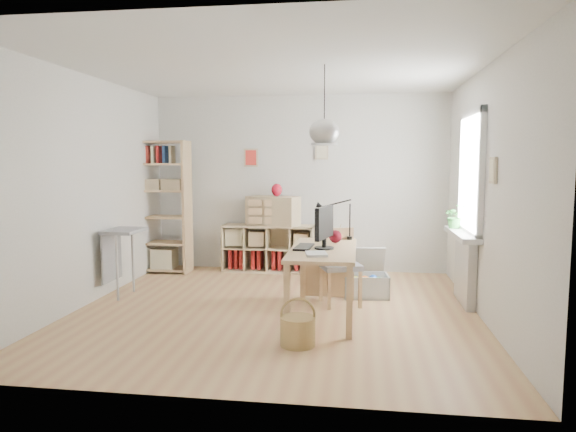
# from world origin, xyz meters

# --- Properties ---
(ground) EXTENTS (4.50, 4.50, 0.00)m
(ground) POSITION_xyz_m (0.00, 0.00, 0.00)
(ground) COLOR tan
(ground) RESTS_ON ground
(room_shell) EXTENTS (4.50, 4.50, 4.50)m
(room_shell) POSITION_xyz_m (0.55, -0.15, 2.00)
(room_shell) COLOR white
(room_shell) RESTS_ON ground
(window_unit) EXTENTS (0.07, 1.16, 1.46)m
(window_unit) POSITION_xyz_m (2.23, 0.60, 1.55)
(window_unit) COLOR white
(window_unit) RESTS_ON ground
(radiator) EXTENTS (0.10, 0.80, 0.80)m
(radiator) POSITION_xyz_m (2.19, 0.60, 0.40)
(radiator) COLOR silver
(radiator) RESTS_ON ground
(windowsill) EXTENTS (0.22, 1.20, 0.06)m
(windowsill) POSITION_xyz_m (2.14, 0.60, 0.83)
(windowsill) COLOR white
(windowsill) RESTS_ON radiator
(desk) EXTENTS (0.70, 1.50, 0.75)m
(desk) POSITION_xyz_m (0.55, -0.15, 0.66)
(desk) COLOR tan
(desk) RESTS_ON ground
(cube_shelf) EXTENTS (1.40, 0.38, 0.72)m
(cube_shelf) POSITION_xyz_m (-0.47, 2.08, 0.30)
(cube_shelf) COLOR tan
(cube_shelf) RESTS_ON ground
(tall_bookshelf) EXTENTS (0.80, 0.38, 2.00)m
(tall_bookshelf) POSITION_xyz_m (-2.04, 1.80, 1.09)
(tall_bookshelf) COLOR tan
(tall_bookshelf) RESTS_ON ground
(side_table) EXTENTS (0.40, 0.55, 0.85)m
(side_table) POSITION_xyz_m (-2.04, 0.35, 0.67)
(side_table) COLOR #9A9A9D
(side_table) RESTS_ON ground
(chair) EXTENTS (0.55, 0.55, 0.89)m
(chair) POSITION_xyz_m (0.70, 0.39, 0.51)
(chair) COLOR #9A9A9D
(chair) RESTS_ON ground
(wicker_basket) EXTENTS (0.33, 0.32, 0.45)m
(wicker_basket) POSITION_xyz_m (0.39, -1.09, 0.15)
(wicker_basket) COLOR #A17E49
(wicker_basket) RESTS_ON ground
(storage_chest) EXTENTS (0.60, 0.67, 0.58)m
(storage_chest) POSITION_xyz_m (1.03, 0.79, 0.19)
(storage_chest) COLOR silver
(storage_chest) RESTS_ON ground
(monitor) EXTENTS (0.21, 0.52, 0.46)m
(monitor) POSITION_xyz_m (0.56, -0.18, 1.01)
(monitor) COLOR black
(monitor) RESTS_ON desk
(keyboard) EXTENTS (0.20, 0.45, 0.02)m
(keyboard) POSITION_xyz_m (0.34, -0.15, 0.76)
(keyboard) COLOR black
(keyboard) RESTS_ON desk
(task_lamp) EXTENTS (0.43, 0.16, 0.46)m
(task_lamp) POSITION_xyz_m (0.61, 0.46, 1.07)
(task_lamp) COLOR black
(task_lamp) RESTS_ON desk
(yarn_ball) EXTENTS (0.15, 0.15, 0.15)m
(yarn_ball) POSITION_xyz_m (0.66, 0.25, 0.82)
(yarn_ball) COLOR #450915
(yarn_ball) RESTS_ON desk
(paper_tray) EXTENTS (0.25, 0.29, 0.03)m
(paper_tray) POSITION_xyz_m (0.51, -0.57, 0.76)
(paper_tray) COLOR white
(paper_tray) RESTS_ON desk
(drawer_chest) EXTENTS (0.84, 0.56, 0.44)m
(drawer_chest) POSITION_xyz_m (-0.37, 2.04, 0.94)
(drawer_chest) COLOR tan
(drawer_chest) RESTS_ON cube_shelf
(red_vase) EXTENTS (0.16, 0.16, 0.19)m
(red_vase) POSITION_xyz_m (-0.31, 2.04, 1.26)
(red_vase) COLOR maroon
(red_vase) RESTS_ON drawer_chest
(potted_plant) EXTENTS (0.29, 0.26, 0.30)m
(potted_plant) POSITION_xyz_m (2.12, 0.95, 1.01)
(potted_plant) COLOR #296E2B
(potted_plant) RESTS_ON windowsill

